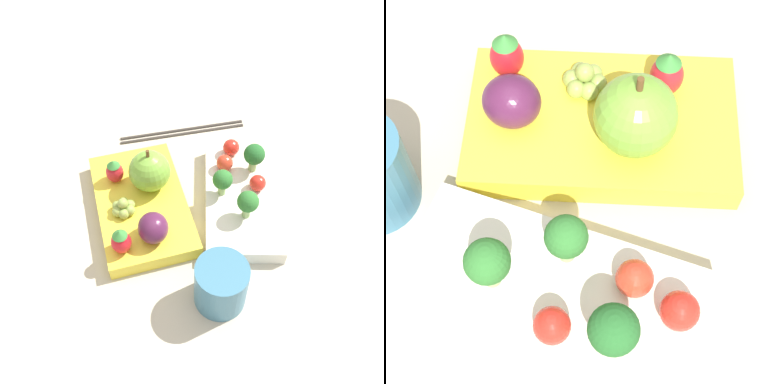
% 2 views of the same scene
% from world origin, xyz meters
% --- Properties ---
extents(ground_plane, '(4.00, 4.00, 0.00)m').
position_xyz_m(ground_plane, '(0.00, 0.00, 0.00)').
color(ground_plane, '#BCB29E').
extents(bento_box_savoury, '(0.21, 0.13, 0.02)m').
position_xyz_m(bento_box_savoury, '(0.01, 0.07, 0.01)').
color(bento_box_savoury, silver).
rests_on(bento_box_savoury, ground_plane).
extents(bento_box_fruit, '(0.22, 0.15, 0.02)m').
position_xyz_m(bento_box_fruit, '(0.01, -0.08, 0.01)').
color(bento_box_fruit, yellow).
rests_on(bento_box_fruit, ground_plane).
extents(broccoli_floret_0, '(0.03, 0.03, 0.04)m').
position_xyz_m(broccoli_floret_0, '(0.01, 0.04, 0.05)').
color(broccoli_floret_0, '#93B770').
rests_on(broccoli_floret_0, bento_box_savoury).
extents(broccoli_floret_1, '(0.03, 0.03, 0.05)m').
position_xyz_m(broccoli_floret_1, '(-0.03, 0.09, 0.05)').
color(broccoli_floret_1, '#93B770').
rests_on(broccoli_floret_1, bento_box_savoury).
extents(broccoli_floret_2, '(0.03, 0.03, 0.04)m').
position_xyz_m(broccoli_floret_2, '(0.05, 0.06, 0.05)').
color(broccoli_floret_2, '#93B770').
rests_on(broccoli_floret_2, bento_box_savoury).
extents(cherry_tomato_0, '(0.02, 0.02, 0.02)m').
position_xyz_m(cherry_tomato_0, '(0.01, 0.09, 0.04)').
color(cherry_tomato_0, red).
rests_on(cherry_tomato_0, bento_box_savoury).
extents(cherry_tomato_1, '(0.02, 0.02, 0.02)m').
position_xyz_m(cherry_tomato_1, '(-0.04, 0.05, 0.04)').
color(cherry_tomato_1, red).
rests_on(cherry_tomato_1, bento_box_savoury).
extents(cherry_tomato_2, '(0.03, 0.03, 0.03)m').
position_xyz_m(cherry_tomato_2, '(-0.07, 0.07, 0.04)').
color(cherry_tomato_2, red).
rests_on(cherry_tomato_2, bento_box_savoury).
extents(apple, '(0.06, 0.06, 0.07)m').
position_xyz_m(apple, '(-0.02, -0.06, 0.05)').
color(apple, '#70A838').
rests_on(apple, bento_box_fruit).
extents(strawberry_0, '(0.03, 0.03, 0.04)m').
position_xyz_m(strawberry_0, '(0.09, -0.10, 0.04)').
color(strawberry_0, red).
rests_on(strawberry_0, bento_box_fruit).
extents(strawberry_1, '(0.03, 0.03, 0.04)m').
position_xyz_m(strawberry_1, '(-0.03, -0.11, 0.04)').
color(strawberry_1, red).
rests_on(strawberry_1, bento_box_fruit).
extents(plum, '(0.04, 0.04, 0.04)m').
position_xyz_m(plum, '(0.07, -0.06, 0.04)').
color(plum, '#511E42').
rests_on(plum, bento_box_fruit).
extents(grape_cluster, '(0.03, 0.03, 0.02)m').
position_xyz_m(grape_cluster, '(0.02, -0.10, 0.03)').
color(grape_cluster, '#8EA84C').
rests_on(grape_cluster, bento_box_fruit).
extents(drinking_cup, '(0.06, 0.06, 0.07)m').
position_xyz_m(drinking_cup, '(0.16, 0.01, 0.03)').
color(drinking_cup, teal).
rests_on(drinking_cup, ground_plane).
extents(chopsticks_pair, '(0.03, 0.21, 0.01)m').
position_xyz_m(chopsticks_pair, '(-0.15, -0.00, 0.00)').
color(chopsticks_pair, '#332D28').
rests_on(chopsticks_pair, ground_plane).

